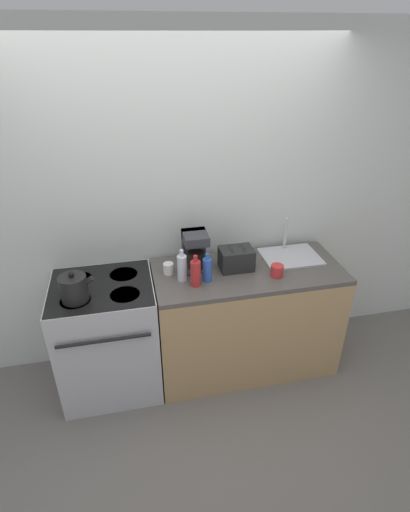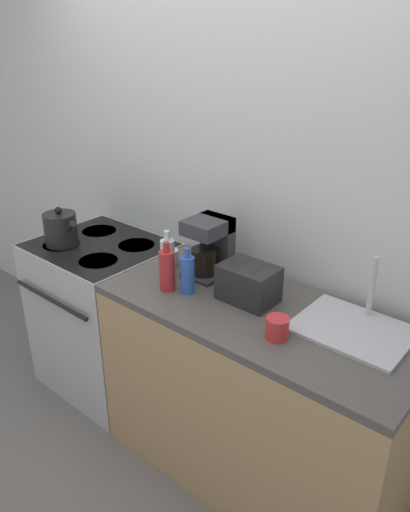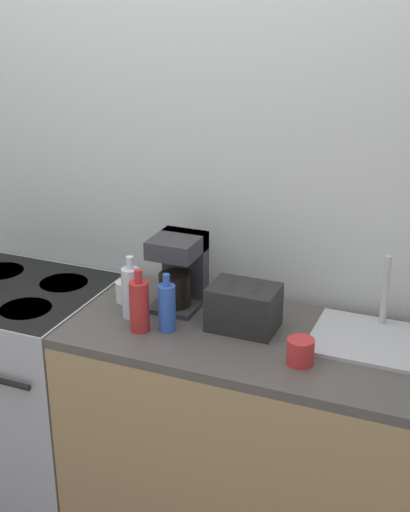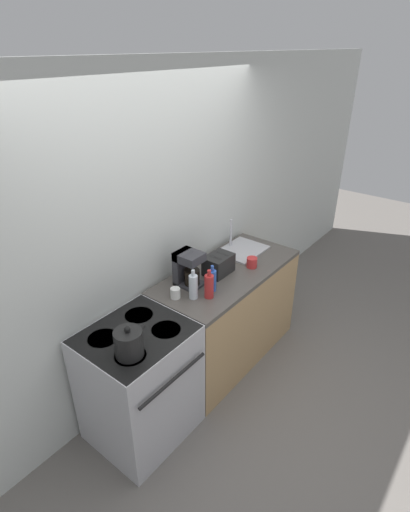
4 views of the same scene
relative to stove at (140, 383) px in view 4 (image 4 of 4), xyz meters
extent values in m
plane|color=slate|center=(0.58, -0.32, -0.47)|extent=(12.00, 12.00, 0.00)
cube|color=silver|center=(0.58, 0.38, 0.83)|extent=(8.00, 0.05, 2.60)
cube|color=#B7B7BC|center=(0.00, 0.00, -0.01)|extent=(0.73, 0.64, 0.93)
cube|color=black|center=(0.00, 0.00, 0.44)|extent=(0.71, 0.63, 0.02)
cylinder|color=black|center=(-0.16, -0.13, 0.45)|extent=(0.20, 0.20, 0.01)
cylinder|color=black|center=(0.16, -0.13, 0.45)|extent=(0.20, 0.20, 0.01)
cylinder|color=black|center=(-0.16, 0.13, 0.45)|extent=(0.20, 0.20, 0.01)
cylinder|color=black|center=(0.16, 0.13, 0.45)|extent=(0.20, 0.20, 0.01)
cylinder|color=black|center=(0.00, -0.34, 0.25)|extent=(0.62, 0.02, 0.02)
cube|color=tan|center=(1.09, 0.00, -0.03)|extent=(1.43, 0.64, 0.89)
cube|color=#514C47|center=(1.09, 0.00, 0.43)|extent=(1.43, 0.64, 0.04)
cylinder|color=black|center=(-0.16, -0.13, 0.54)|extent=(0.18, 0.18, 0.18)
sphere|color=black|center=(-0.16, -0.13, 0.65)|extent=(0.04, 0.04, 0.04)
cylinder|color=black|center=(-0.07, -0.13, 0.58)|extent=(0.10, 0.04, 0.09)
cube|color=black|center=(1.00, 0.04, 0.53)|extent=(0.25, 0.18, 0.16)
cube|color=black|center=(0.96, 0.04, 0.61)|extent=(0.03, 0.12, 0.01)
cube|color=black|center=(1.04, 0.04, 0.61)|extent=(0.03, 0.12, 0.01)
cube|color=#333338|center=(0.70, 0.11, 0.46)|extent=(0.18, 0.21, 0.02)
cube|color=#333338|center=(0.70, 0.19, 0.60)|extent=(0.18, 0.06, 0.29)
cube|color=#333338|center=(0.70, 0.11, 0.71)|extent=(0.18, 0.21, 0.07)
cylinder|color=black|center=(0.70, 0.09, 0.54)|extent=(0.12, 0.12, 0.13)
cube|color=#B7B7BC|center=(1.47, 0.11, 0.46)|extent=(0.45, 0.35, 0.01)
cylinder|color=silver|center=(1.47, 0.25, 0.59)|extent=(0.02, 0.02, 0.28)
cylinder|color=#B72828|center=(0.66, -0.12, 0.55)|extent=(0.07, 0.07, 0.19)
cylinder|color=#B72828|center=(0.66, -0.12, 0.67)|extent=(0.03, 0.03, 0.05)
cylinder|color=#2D56B7|center=(0.75, -0.08, 0.54)|extent=(0.06, 0.06, 0.18)
cylinder|color=#2D56B7|center=(0.75, -0.08, 0.65)|extent=(0.03, 0.03, 0.04)
cylinder|color=silver|center=(0.58, -0.03, 0.55)|extent=(0.07, 0.07, 0.20)
cylinder|color=silver|center=(0.58, -0.03, 0.67)|extent=(0.03, 0.03, 0.05)
cylinder|color=red|center=(1.26, -0.13, 0.50)|extent=(0.09, 0.09, 0.09)
cylinder|color=white|center=(0.49, 0.07, 0.49)|extent=(0.08, 0.08, 0.08)
camera|label=1|loc=(0.23, -2.44, 2.02)|focal=28.00mm
camera|label=2|loc=(2.11, -1.56, 1.56)|focal=35.00mm
camera|label=3|loc=(1.77, -2.17, 1.67)|focal=50.00mm
camera|label=4|loc=(-1.38, -1.69, 2.18)|focal=28.00mm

